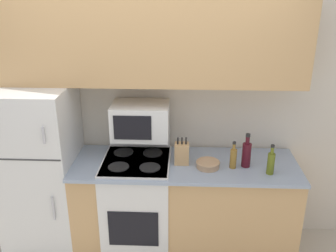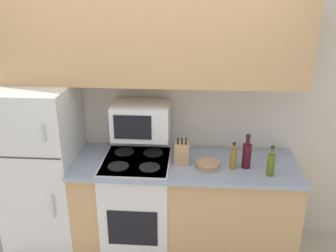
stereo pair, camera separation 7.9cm
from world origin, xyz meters
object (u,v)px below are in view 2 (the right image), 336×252
(stove, at_px, (138,204))
(bottle_wine_red, at_px, (247,155))
(refrigerator, at_px, (43,170))
(knife_block, at_px, (182,154))
(bottle_olive_oil, at_px, (271,164))
(microwave, at_px, (141,120))
(bowl, at_px, (208,165))
(bottle_vinegar, at_px, (233,158))

(stove, bearing_deg, bottle_wine_red, -2.49)
(bottle_wine_red, bearing_deg, refrigerator, 178.13)
(knife_block, relative_size, bottle_wine_red, 0.83)
(stove, height_order, bottle_wine_red, bottle_wine_red)
(bottle_olive_oil, xyz_separation_m, bottle_wine_red, (-0.18, 0.12, 0.02))
(microwave, relative_size, bowl, 2.44)
(bottle_wine_red, bearing_deg, bottle_olive_oil, -34.24)
(refrigerator, bearing_deg, stove, -1.20)
(stove, relative_size, bowl, 5.39)
(bottle_vinegar, bearing_deg, bowl, -178.02)
(stove, xyz_separation_m, bottle_vinegar, (0.83, -0.07, 0.53))
(microwave, height_order, bottle_vinegar, microwave)
(knife_block, height_order, bottle_olive_oil, bottle_olive_oil)
(microwave, bearing_deg, bottle_wine_red, -10.97)
(bottle_olive_oil, bearing_deg, bowl, 170.54)
(bottle_vinegar, xyz_separation_m, bottle_wine_red, (0.11, 0.03, 0.02))
(knife_block, bearing_deg, bottle_vinegar, -7.81)
(knife_block, distance_m, bottle_wine_red, 0.55)
(refrigerator, height_order, bottle_vinegar, refrigerator)
(bowl, bearing_deg, stove, 172.66)
(stove, relative_size, bottle_wine_red, 3.66)
(bottle_olive_oil, bearing_deg, refrigerator, 174.79)
(knife_block, height_order, bowl, knife_block)
(stove, xyz_separation_m, bowl, (0.62, -0.08, 0.47))
(refrigerator, height_order, microwave, refrigerator)
(refrigerator, relative_size, knife_block, 6.39)
(bowl, bearing_deg, bottle_vinegar, 1.98)
(microwave, relative_size, bottle_olive_oil, 1.91)
(bottle_wine_red, bearing_deg, stove, 177.51)
(refrigerator, xyz_separation_m, microwave, (0.90, 0.12, 0.46))
(bowl, distance_m, bottle_wine_red, 0.34)
(bowl, height_order, bottle_vinegar, bottle_vinegar)
(bottle_olive_oil, distance_m, bottle_vinegar, 0.31)
(bottle_olive_oil, height_order, bottle_vinegar, bottle_olive_oil)
(stove, bearing_deg, refrigerator, 178.80)
(refrigerator, relative_size, bottle_vinegar, 6.59)
(microwave, bearing_deg, refrigerator, -172.58)
(refrigerator, height_order, knife_block, refrigerator)
(refrigerator, distance_m, bottle_vinegar, 1.72)
(stove, xyz_separation_m, bottle_wine_red, (0.94, -0.04, 0.55))
(bottle_vinegar, height_order, bottle_wine_red, bottle_wine_red)
(knife_block, bearing_deg, microwave, 157.85)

